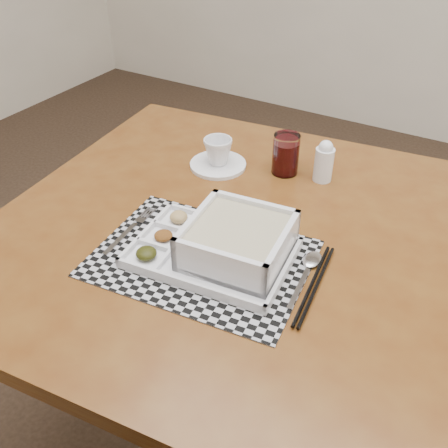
% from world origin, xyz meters
% --- Properties ---
extents(dining_table, '(1.13, 1.13, 0.77)m').
position_xyz_m(dining_table, '(-0.05, 0.16, 0.69)').
color(dining_table, '#55290F').
rests_on(dining_table, ground).
extents(placemat, '(0.46, 0.36, 0.00)m').
position_xyz_m(placemat, '(-0.04, 0.03, 0.77)').
color(placemat, '#A4A4AC').
rests_on(placemat, dining_table).
extents(serving_tray, '(0.34, 0.25, 0.09)m').
position_xyz_m(serving_tray, '(0.01, 0.06, 0.81)').
color(serving_tray, white).
rests_on(serving_tray, placemat).
extents(fork, '(0.04, 0.19, 0.00)m').
position_xyz_m(fork, '(-0.23, 0.03, 0.78)').
color(fork, silver).
rests_on(fork, placemat).
extents(spoon, '(0.04, 0.18, 0.01)m').
position_xyz_m(spoon, '(0.16, 0.13, 0.78)').
color(spoon, silver).
rests_on(spoon, placemat).
extents(chopsticks, '(0.04, 0.24, 0.01)m').
position_xyz_m(chopsticks, '(0.19, 0.07, 0.78)').
color(chopsticks, black).
rests_on(chopsticks, placemat).
extents(saucer, '(0.15, 0.15, 0.01)m').
position_xyz_m(saucer, '(-0.21, 0.38, 0.78)').
color(saucer, white).
rests_on(saucer, dining_table).
extents(cup, '(0.10, 0.10, 0.07)m').
position_xyz_m(cup, '(-0.21, 0.38, 0.82)').
color(cup, white).
rests_on(cup, saucer).
extents(juice_glass, '(0.07, 0.07, 0.11)m').
position_xyz_m(juice_glass, '(-0.04, 0.44, 0.82)').
color(juice_glass, white).
rests_on(juice_glass, dining_table).
extents(creamer_bottle, '(0.05, 0.05, 0.11)m').
position_xyz_m(creamer_bottle, '(0.05, 0.45, 0.82)').
color(creamer_bottle, white).
rests_on(creamer_bottle, dining_table).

